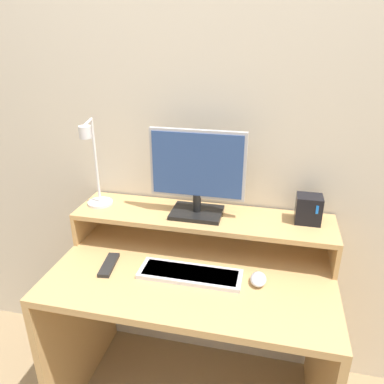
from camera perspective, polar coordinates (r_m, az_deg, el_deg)
wall_back at (r=1.72m, az=2.88°, el=8.77°), size 6.00×0.05×2.50m
desk at (r=1.73m, az=0.08°, el=-18.00°), size 1.16×0.67×0.77m
monitor_shelf at (r=1.68m, az=1.59°, el=-4.23°), size 1.16×0.27×0.16m
monitor at (r=1.60m, az=0.79°, el=2.88°), size 0.41×0.17×0.38m
desk_lamp at (r=1.71m, az=-14.69°, el=3.29°), size 0.12×0.21×0.41m
router_dock at (r=1.66m, az=17.33°, el=-2.50°), size 0.11×0.09×0.12m
keyboard at (r=1.55m, az=-0.28°, el=-12.37°), size 0.42×0.14×0.02m
mouse at (r=1.53m, az=10.08°, el=-12.94°), size 0.06×0.09×0.04m
remote_control at (r=1.64m, az=-12.55°, el=-10.78°), size 0.07×0.17×0.02m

